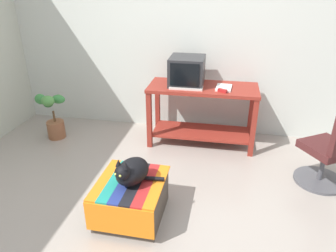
{
  "coord_description": "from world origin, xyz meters",
  "views": [
    {
      "loc": [
        0.66,
        -2.11,
        1.98
      ],
      "look_at": [
        0.05,
        0.85,
        0.55
      ],
      "focal_mm": 33.55,
      "sensor_mm": 36.0,
      "label": 1
    }
  ],
  "objects_px": {
    "tv_monitor": "(187,71)",
    "keyboard": "(186,88)",
    "desk": "(202,105)",
    "office_chair": "(331,152)",
    "potted_plant": "(53,117)",
    "cat": "(131,172)",
    "book": "(224,88)",
    "ottoman_with_blanket": "(131,199)",
    "stapler": "(222,91)"
  },
  "relations": [
    {
      "from": "ottoman_with_blanket",
      "to": "cat",
      "type": "relative_size",
      "value": 1.49
    },
    {
      "from": "tv_monitor",
      "to": "potted_plant",
      "type": "distance_m",
      "value": 1.87
    },
    {
      "from": "keyboard",
      "to": "book",
      "type": "height_order",
      "value": "keyboard"
    },
    {
      "from": "desk",
      "to": "office_chair",
      "type": "xyz_separation_m",
      "value": [
        1.38,
        -0.69,
        -0.14
      ]
    },
    {
      "from": "stapler",
      "to": "tv_monitor",
      "type": "bearing_deg",
      "value": 89.92
    },
    {
      "from": "keyboard",
      "to": "cat",
      "type": "distance_m",
      "value": 1.49
    },
    {
      "from": "ottoman_with_blanket",
      "to": "desk",
      "type": "bearing_deg",
      "value": 73.54
    },
    {
      "from": "desk",
      "to": "office_chair",
      "type": "height_order",
      "value": "office_chair"
    },
    {
      "from": "tv_monitor",
      "to": "potted_plant",
      "type": "relative_size",
      "value": 0.7
    },
    {
      "from": "potted_plant",
      "to": "office_chair",
      "type": "relative_size",
      "value": 0.73
    },
    {
      "from": "book",
      "to": "cat",
      "type": "bearing_deg",
      "value": -111.33
    },
    {
      "from": "desk",
      "to": "book",
      "type": "bearing_deg",
      "value": -9.68
    },
    {
      "from": "book",
      "to": "ottoman_with_blanket",
      "type": "distance_m",
      "value": 1.78
    },
    {
      "from": "book",
      "to": "ottoman_with_blanket",
      "type": "bearing_deg",
      "value": -112.1
    },
    {
      "from": "book",
      "to": "ottoman_with_blanket",
      "type": "relative_size",
      "value": 0.41
    },
    {
      "from": "ottoman_with_blanket",
      "to": "office_chair",
      "type": "xyz_separation_m",
      "value": [
        1.84,
        0.86,
        0.2
      ]
    },
    {
      "from": "office_chair",
      "to": "tv_monitor",
      "type": "bearing_deg",
      "value": -58.23
    },
    {
      "from": "potted_plant",
      "to": "office_chair",
      "type": "xyz_separation_m",
      "value": [
        3.32,
        -0.41,
        0.07
      ]
    },
    {
      "from": "book",
      "to": "potted_plant",
      "type": "relative_size",
      "value": 0.41
    },
    {
      "from": "tv_monitor",
      "to": "cat",
      "type": "bearing_deg",
      "value": -99.17
    },
    {
      "from": "keyboard",
      "to": "potted_plant",
      "type": "distance_m",
      "value": 1.82
    },
    {
      "from": "keyboard",
      "to": "stapler",
      "type": "height_order",
      "value": "stapler"
    },
    {
      "from": "tv_monitor",
      "to": "keyboard",
      "type": "distance_m",
      "value": 0.23
    },
    {
      "from": "keyboard",
      "to": "ottoman_with_blanket",
      "type": "height_order",
      "value": "keyboard"
    },
    {
      "from": "desk",
      "to": "potted_plant",
      "type": "relative_size",
      "value": 2.07
    },
    {
      "from": "desk",
      "to": "tv_monitor",
      "type": "height_order",
      "value": "tv_monitor"
    },
    {
      "from": "book",
      "to": "cat",
      "type": "relative_size",
      "value": 0.61
    },
    {
      "from": "desk",
      "to": "cat",
      "type": "bearing_deg",
      "value": -106.76
    },
    {
      "from": "book",
      "to": "cat",
      "type": "height_order",
      "value": "book"
    },
    {
      "from": "ottoman_with_blanket",
      "to": "tv_monitor",
      "type": "bearing_deg",
      "value": 81.15
    },
    {
      "from": "keyboard",
      "to": "office_chair",
      "type": "height_order",
      "value": "office_chair"
    },
    {
      "from": "ottoman_with_blanket",
      "to": "potted_plant",
      "type": "distance_m",
      "value": 1.96
    },
    {
      "from": "desk",
      "to": "book",
      "type": "distance_m",
      "value": 0.36
    },
    {
      "from": "stapler",
      "to": "cat",
      "type": "bearing_deg",
      "value": 179.46
    },
    {
      "from": "potted_plant",
      "to": "keyboard",
      "type": "bearing_deg",
      "value": 4.77
    },
    {
      "from": "book",
      "to": "office_chair",
      "type": "distance_m",
      "value": 1.36
    },
    {
      "from": "potted_plant",
      "to": "desk",
      "type": "bearing_deg",
      "value": 8.17
    },
    {
      "from": "potted_plant",
      "to": "cat",
      "type": "bearing_deg",
      "value": -40.63
    },
    {
      "from": "desk",
      "to": "stapler",
      "type": "distance_m",
      "value": 0.41
    },
    {
      "from": "tv_monitor",
      "to": "stapler",
      "type": "xyz_separation_m",
      "value": [
        0.45,
        -0.22,
        -0.15
      ]
    },
    {
      "from": "cat",
      "to": "potted_plant",
      "type": "distance_m",
      "value": 1.98
    },
    {
      "from": "office_chair",
      "to": "stapler",
      "type": "relative_size",
      "value": 8.09
    },
    {
      "from": "desk",
      "to": "tv_monitor",
      "type": "distance_m",
      "value": 0.47
    },
    {
      "from": "book",
      "to": "desk",
      "type": "bearing_deg",
      "value": 174.44
    },
    {
      "from": "tv_monitor",
      "to": "stapler",
      "type": "height_order",
      "value": "tv_monitor"
    },
    {
      "from": "desk",
      "to": "ottoman_with_blanket",
      "type": "distance_m",
      "value": 1.66
    },
    {
      "from": "stapler",
      "to": "desk",
      "type": "bearing_deg",
      "value": 78.74
    },
    {
      "from": "office_chair",
      "to": "keyboard",
      "type": "bearing_deg",
      "value": -53.22
    },
    {
      "from": "desk",
      "to": "ottoman_with_blanket",
      "type": "bearing_deg",
      "value": -107.54
    },
    {
      "from": "office_chair",
      "to": "ottoman_with_blanket",
      "type": "bearing_deg",
      "value": -8.39
    }
  ]
}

